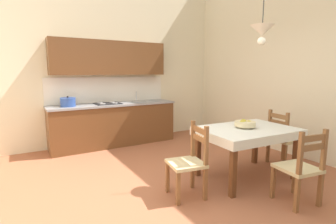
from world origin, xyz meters
TOP-DOWN VIEW (x-y plane):
  - ground_plane at (0.00, 0.00)m, footprint 5.86×6.31m
  - wall_back at (0.00, 2.91)m, footprint 5.86×0.12m
  - wall_right at (2.69, 0.00)m, footprint 0.12×6.31m
  - kitchen_cabinetry at (-0.04, 2.58)m, footprint 2.65×0.63m
  - dining_table at (1.06, -0.14)m, footprint 1.42×1.04m
  - dining_chair_tv_side at (0.00, -0.18)m, footprint 0.49×0.49m
  - dining_chair_window_side at (2.01, -0.08)m, footprint 0.47×0.47m
  - dining_chair_camera_side at (1.00, -1.02)m, footprint 0.48×0.48m
  - fruit_bowl at (1.05, -0.11)m, footprint 0.30×0.30m
  - pendant_lamp at (1.10, -0.28)m, footprint 0.32×0.32m

SIDE VIEW (x-z plane):
  - ground_plane at x=0.00m, z-range -0.10..0.00m
  - dining_chair_tv_side at x=0.00m, z-range -0.02..0.91m
  - dining_chair_window_side at x=2.01m, z-range -0.02..0.91m
  - dining_chair_camera_side at x=1.00m, z-range -0.02..0.91m
  - dining_table at x=1.06m, z-range 0.25..1.00m
  - fruit_bowl at x=1.05m, z-range 0.75..0.87m
  - kitchen_cabinetry at x=-0.04m, z-range -0.24..1.96m
  - wall_back at x=0.00m, z-range 0.00..4.12m
  - wall_right at x=2.69m, z-range 0.00..4.12m
  - pendant_lamp at x=1.10m, z-range 1.70..2.50m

